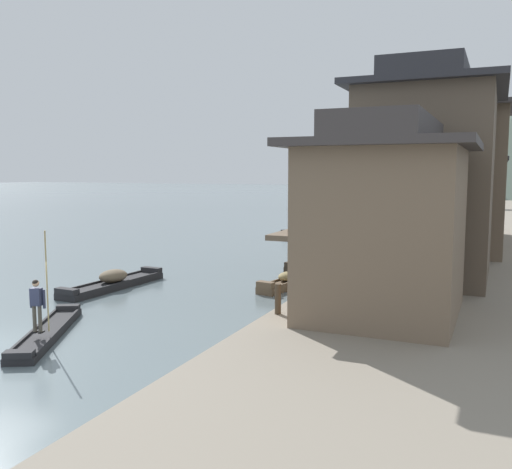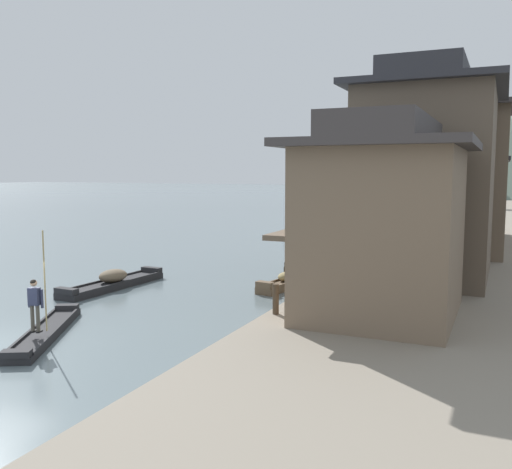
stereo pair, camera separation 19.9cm
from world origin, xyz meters
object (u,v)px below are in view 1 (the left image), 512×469
object	(u,v)px
house_waterfront_nearest	(385,220)
house_waterfront_tall	(450,175)
boat_moored_far	(288,282)
boat_moored_nearest	(375,216)
mooring_post_dock_far	(389,237)
boat_moored_second	(313,232)
mooring_post_dock_near	(278,299)
boat_moored_third	(413,221)
boat_midriver_upstream	(394,229)
boat_midriver_drifting	(113,282)
mooring_post_dock_mid	(349,258)
boatman_person	(37,299)
house_waterfront_narrow	(456,194)
boat_foreground_poled	(47,333)
house_waterfront_second	(427,177)
boat_upstream_distant	(317,261)
stone_bridge	(393,182)

from	to	relation	value
house_waterfront_nearest	house_waterfront_tall	size ratio (longest dim) A/B	0.74
boat_moored_far	house_waterfront_tall	xyz separation A→B (m)	(5.85, 10.48, 4.65)
boat_moored_nearest	mooring_post_dock_far	distance (m)	28.21
boat_moored_second	mooring_post_dock_near	world-z (taller)	mooring_post_dock_near
boat_moored_third	boat_moored_far	world-z (taller)	boat_moored_far
boat_moored_second	mooring_post_dock_near	bearing A→B (deg)	-74.33
boat_midriver_upstream	house_waterfront_nearest	world-z (taller)	house_waterfront_nearest
boat_midriver_drifting	mooring_post_dock_mid	size ratio (longest dim) A/B	5.89
boat_moored_nearest	boat_midriver_upstream	bearing A→B (deg)	-72.08
boat_midriver_drifting	boatman_person	bearing A→B (deg)	-67.20
house_waterfront_narrow	boat_moored_third	bearing A→B (deg)	106.82
house_waterfront_narrow	mooring_post_dock_near	bearing A→B (deg)	-98.24
boatman_person	boat_moored_nearest	xyz separation A→B (m)	(-0.57, 50.79, -1.24)
house_waterfront_nearest	boat_foreground_poled	bearing A→B (deg)	-153.80
boat_midriver_drifting	mooring_post_dock_far	bearing A→B (deg)	60.06
mooring_post_dock_mid	house_waterfront_nearest	bearing A→B (deg)	-68.21
mooring_post_dock_mid	boat_foreground_poled	bearing A→B (deg)	-117.65
boat_moored_nearest	boat_moored_third	distance (m)	7.37
house_waterfront_second	house_waterfront_narrow	size ratio (longest dim) A/B	1.08
boatman_person	boat_midriver_upstream	bearing A→B (deg)	83.74
boat_midriver_upstream	boat_moored_third	bearing A→B (deg)	87.30
mooring_post_dock_near	boatman_person	bearing A→B (deg)	-145.79
boat_moored_second	house_waterfront_narrow	distance (m)	12.22
house_waterfront_nearest	house_waterfront_narrow	world-z (taller)	same
house_waterfront_second	mooring_post_dock_near	xyz separation A→B (m)	(-3.40, -8.85, -3.81)
boat_upstream_distant	house_waterfront_narrow	size ratio (longest dim) A/B	0.65
mooring_post_dock_far	boat_midriver_upstream	bearing A→B (deg)	98.44
boatman_person	house_waterfront_second	world-z (taller)	house_waterfront_second
boat_moored_second	boat_midriver_drifting	bearing A→B (deg)	-93.29
mooring_post_dock_mid	boat_midriver_upstream	bearing A→B (deg)	94.77
boat_midriver_drifting	house_waterfront_nearest	distance (m)	12.79
mooring_post_dock_mid	boatman_person	bearing A→B (deg)	-114.59
boat_midriver_drifting	mooring_post_dock_near	distance (m)	9.79
boat_midriver_drifting	house_waterfront_second	bearing A→B (deg)	23.38
mooring_post_dock_near	mooring_post_dock_mid	xyz separation A→B (m)	(0.00, 9.00, 0.01)
boat_midriver_drifting	boat_foreground_poled	bearing A→B (deg)	-68.07
house_waterfront_second	boat_moored_second	bearing A→B (deg)	120.72
boat_moored_third	mooring_post_dock_mid	world-z (taller)	mooring_post_dock_mid
boatman_person	mooring_post_dock_near	distance (m)	7.24
house_waterfront_tall	house_waterfront_narrow	world-z (taller)	house_waterfront_tall
boat_moored_second	house_waterfront_second	distance (m)	22.33
boat_foreground_poled	boat_moored_second	xyz separation A→B (m)	(-1.31, 30.89, 0.02)
boatman_person	boat_upstream_distant	bearing A→B (deg)	78.65
mooring_post_dock_near	stone_bridge	xyz separation A→B (m)	(-6.79, 58.98, 2.60)
house_waterfront_second	mooring_post_dock_far	xyz separation A→B (m)	(-3.40, 10.44, -3.89)
house_waterfront_second	house_waterfront_nearest	bearing A→B (deg)	-92.73
boat_moored_nearest	stone_bridge	distance (m)	12.76
house_waterfront_nearest	mooring_post_dock_far	bearing A→B (deg)	99.65
boat_moored_nearest	boat_moored_second	size ratio (longest dim) A/B	0.88
boat_moored_third	house_waterfront_tall	bearing A→B (deg)	-77.76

